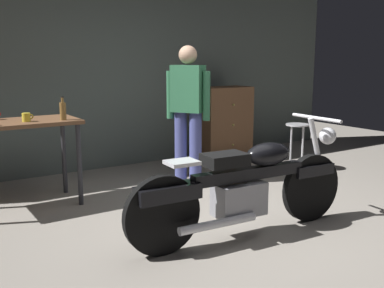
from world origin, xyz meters
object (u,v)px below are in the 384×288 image
Objects in this scene: bottle at (63,111)px; motorcycle at (246,185)px; wooden_dresser at (224,123)px; shop_stool at (297,134)px; mug_yellow_tall at (26,117)px; person_standing at (188,108)px.

motorcycle is at bearing -58.39° from bottle.
wooden_dresser is (1.70, 2.56, 0.10)m from motorcycle.
mug_yellow_tall reaches higher than shop_stool.
person_standing is 1.50m from wooden_dresser.
mug_yellow_tall is (-1.88, 0.03, 0.02)m from person_standing.
shop_stool is 2.66× the size of bottle.
mug_yellow_tall is at bearing 131.71° from motorcycle.
shop_stool is at bearing 38.02° from motorcycle.
wooden_dresser is at bearing 110.14° from shop_stool.
bottle is at bearing 125.31° from motorcycle.
mug_yellow_tall is at bearing 174.91° from shop_stool.
person_standing is (0.51, 1.72, 0.48)m from motorcycle.
bottle is (-3.14, 0.23, 0.50)m from shop_stool.
bottle is (0.34, -0.08, 0.05)m from mug_yellow_tall.
shop_stool is (2.11, 1.44, 0.05)m from motorcycle.
wooden_dresser reaches higher than motorcycle.
person_standing is 6.93× the size of bottle.
mug_yellow_tall is at bearing 166.42° from bottle.
wooden_dresser is (1.18, 0.84, -0.38)m from person_standing.
motorcycle is 1.31× the size of person_standing.
mug_yellow_tall is (-3.48, 0.31, 0.44)m from shop_stool.
motorcycle is 2.55m from shop_stool.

